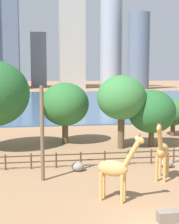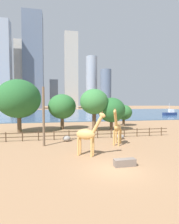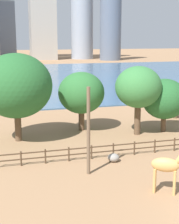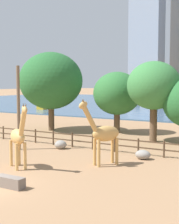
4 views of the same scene
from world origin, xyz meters
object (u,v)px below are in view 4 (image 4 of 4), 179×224
at_px(feeding_trough, 10,182).
at_px(tree_center_broad, 51,81).
at_px(boulder_by_pole, 61,145).
at_px(boat_ferry, 45,106).
at_px(boulder_near_fence, 143,155).
at_px(tree_right_tall, 117,94).
at_px(giraffe_companion, 104,134).
at_px(utility_pole, 18,108).
at_px(giraffe_tall, 18,137).
at_px(boat_sailboat, 135,99).
at_px(tree_left_small, 154,86).

bearing_deg(feeding_trough, tree_center_broad, 121.47).
relative_size(boulder_by_pole, boat_ferry, 0.23).
height_order(boulder_near_fence, tree_center_broad, tree_center_broad).
bearing_deg(boat_ferry, tree_right_tall, 39.76).
height_order(giraffe_companion, tree_center_broad, tree_center_broad).
bearing_deg(utility_pole, boat_ferry, 125.49).
xyz_separation_m(giraffe_tall, tree_center_broad, (-9.15, 15.58, 3.77)).
distance_m(giraffe_companion, utility_pole, 9.02).
bearing_deg(utility_pole, boulder_near_fence, 10.33).
distance_m(boulder_near_fence, boat_sailboat, 72.32).
bearing_deg(feeding_trough, tree_right_tall, 100.87).
bearing_deg(boulder_near_fence, boat_ferry, 137.05).
xyz_separation_m(boulder_near_fence, boat_ferry, (-35.18, 32.74, 0.50)).
relative_size(giraffe_companion, boat_sailboat, 0.87).
relative_size(giraffe_companion, boat_ferry, 1.03).
height_order(tree_center_broad, boat_sailboat, tree_center_broad).
bearing_deg(boat_ferry, giraffe_tall, 24.32).
xyz_separation_m(boat_ferry, boat_sailboat, (5.98, 33.42, 0.11)).
height_order(giraffe_tall, utility_pole, utility_pole).
bearing_deg(boulder_by_pole, giraffe_tall, -77.40).
distance_m(boulder_by_pole, feeding_trough, 11.03).
distance_m(feeding_trough, tree_right_tall, 22.07).
xyz_separation_m(giraffe_tall, boulder_by_pole, (-1.54, 6.88, -1.73)).
xyz_separation_m(feeding_trough, tree_right_tall, (-4.09, 21.29, 4.14)).
bearing_deg(feeding_trough, giraffe_tall, 125.94).
relative_size(utility_pole, tree_right_tall, 1.03).
distance_m(utility_pole, boulder_near_fence, 11.12).
xyz_separation_m(giraffe_tall, boulder_near_fence, (6.07, 6.75, -1.75)).
relative_size(boulder_near_fence, feeding_trough, 0.64).
height_order(tree_center_broad, boat_ferry, tree_center_broad).
height_order(giraffe_companion, boat_ferry, giraffe_companion).
xyz_separation_m(feeding_trough, boat_sailboat, (-25.60, 76.30, 0.65)).
bearing_deg(tree_left_small, feeding_trough, -94.91).
relative_size(feeding_trough, boat_sailboat, 0.34).
bearing_deg(boulder_near_fence, tree_center_broad, 149.88).
height_order(giraffe_tall, giraffe_companion, giraffe_companion).
distance_m(utility_pole, tree_left_small, 12.88).
xyz_separation_m(tree_left_small, boat_ferry, (-33.10, 25.05, -4.51)).
distance_m(feeding_trough, tree_center_broad, 22.93).
bearing_deg(boulder_near_fence, boat_sailboat, 113.81).
bearing_deg(tree_right_tall, boat_ferry, 141.84).
height_order(feeding_trough, boat_ferry, boat_ferry).
xyz_separation_m(giraffe_companion, tree_center_broad, (-13.58, 11.94, 3.68)).
height_order(giraffe_tall, boulder_by_pole, giraffe_tall).
height_order(tree_right_tall, boat_sailboat, tree_right_tall).
relative_size(giraffe_tall, boat_ferry, 0.99).
relative_size(giraffe_companion, tree_left_small, 0.60).
relative_size(tree_center_broad, boat_ferry, 2.06).
height_order(utility_pole, boulder_near_fence, utility_pole).
bearing_deg(feeding_trough, boulder_by_pole, 111.26).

